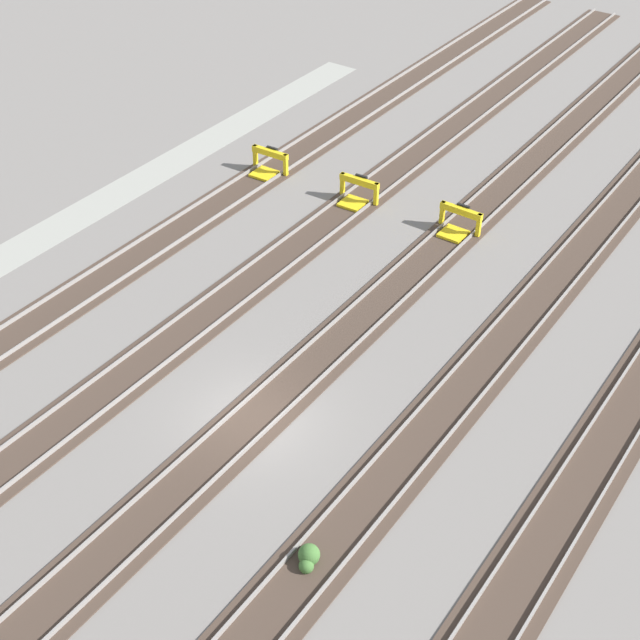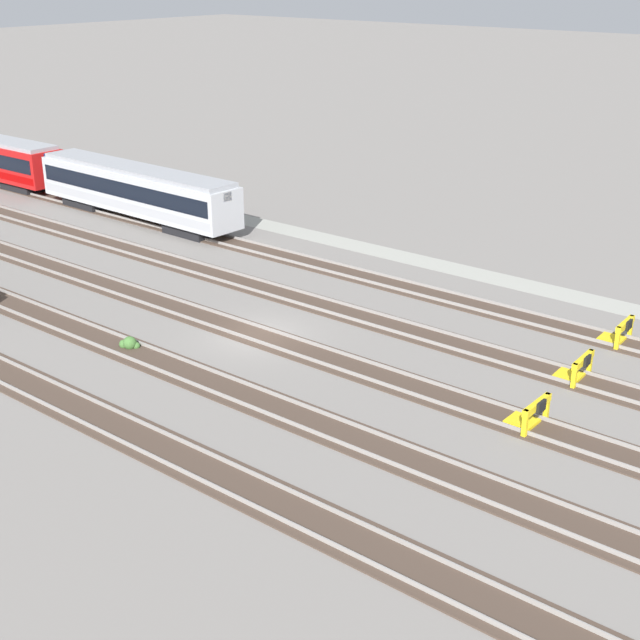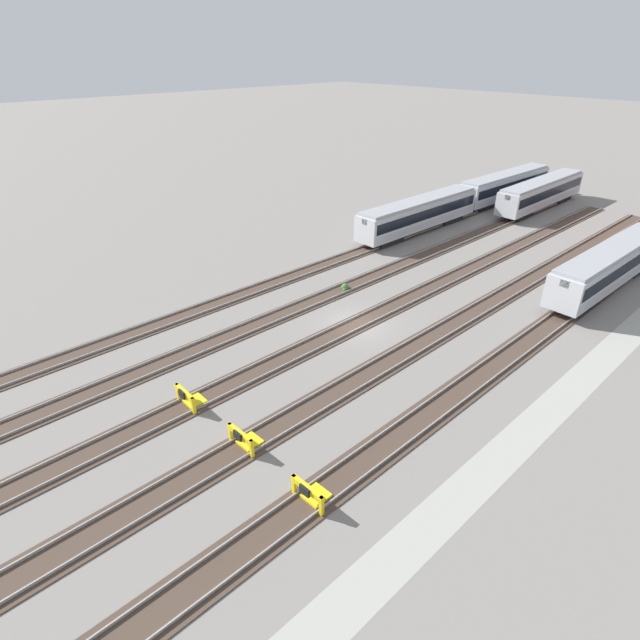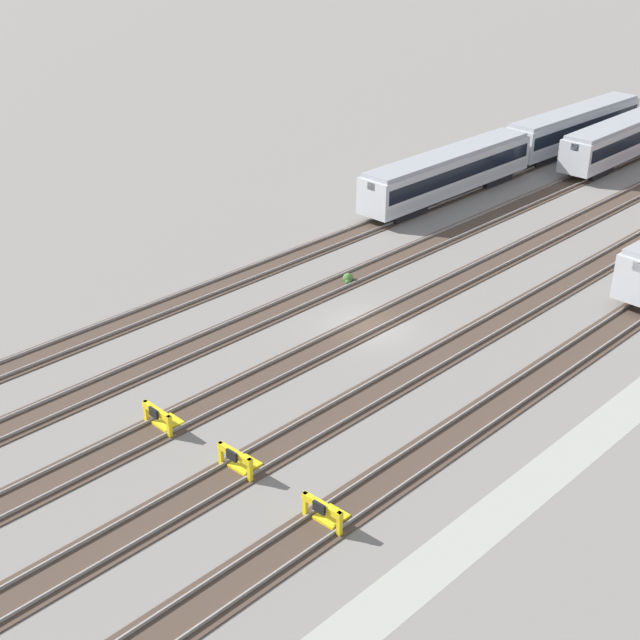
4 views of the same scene
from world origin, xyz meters
name	(u,v)px [view 4 (image 4 of 4)]	position (x,y,z in m)	size (l,w,h in m)	color
ground_plane	(367,326)	(0.00, 0.00, 0.00)	(400.00, 400.00, 0.00)	gray
service_walkway	(603,429)	(0.00, -14.66, 0.00)	(54.00, 2.00, 0.01)	#9E9E93
rail_track_nearest	(519,392)	(0.00, -10.11, 0.04)	(90.00, 2.23, 0.21)	#47382D
rail_track_near_inner	(438,356)	(0.00, -5.05, 0.04)	(90.00, 2.23, 0.21)	#47382D
rail_track_middle	(367,326)	(0.00, 0.00, 0.04)	(90.00, 2.24, 0.21)	#47382D
rail_track_far_inner	(305,298)	(0.00, 5.05, 0.04)	(90.00, 2.23, 0.21)	#47382D
rail_track_farthest	(249,274)	(0.00, 10.11, 0.04)	(90.00, 2.23, 0.21)	#47382D
subway_car_front_row_leftmost	(448,173)	(20.68, 10.12, 2.04)	(18.02, 2.94, 3.70)	#B7BABF
subway_car_front_row_right_inner	(626,138)	(39.50, 5.11, 2.04)	(18.03, 3.04, 3.70)	#B7BABF
subway_car_front_row_rightmost	(575,127)	(39.45, 10.10, 2.04)	(18.06, 3.21, 3.70)	#B7BABF
bumper_stop_nearest_track	(326,512)	(-13.74, -10.10, 0.51)	(1.38, 2.01, 1.22)	yellow
bumper_stop_near_inner_track	(239,461)	(-13.88, -5.04, 0.51)	(1.38, 2.01, 1.22)	yellow
bumper_stop_middle_track	(162,418)	(-14.24, 0.00, 0.51)	(1.35, 2.00, 1.22)	yellow
weed_clump	(348,278)	(3.66, 4.86, 0.24)	(0.92, 0.70, 0.64)	#427033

